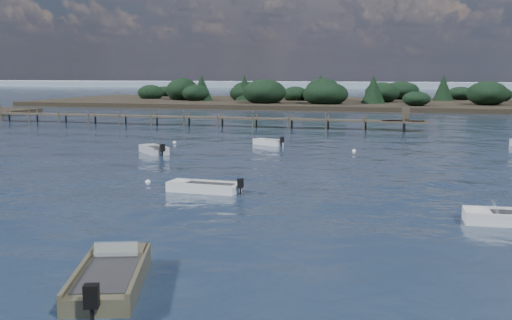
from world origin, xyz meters
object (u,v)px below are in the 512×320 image
(dinghy_near_olive, at_px, (111,280))
(jetty, at_px, (186,117))
(tender_far_grey, at_px, (154,151))
(tender_far_white, at_px, (268,143))
(dinghy_mid_grey, at_px, (204,189))

(dinghy_near_olive, bearing_deg, jetty, 109.94)
(tender_far_grey, relative_size, jetty, 0.05)
(tender_far_white, distance_m, tender_far_grey, 10.93)
(dinghy_near_olive, distance_m, dinghy_mid_grey, 15.46)
(tender_far_white, distance_m, dinghy_mid_grey, 22.60)
(tender_far_grey, bearing_deg, tender_far_white, 48.93)
(tender_far_grey, bearing_deg, dinghy_near_olive, -67.30)
(dinghy_mid_grey, bearing_deg, tender_far_grey, 123.91)
(tender_far_grey, bearing_deg, dinghy_mid_grey, -56.09)
(tender_far_white, xyz_separation_m, jetty, (-14.83, 17.35, 0.84))
(tender_far_white, bearing_deg, dinghy_mid_grey, -83.93)
(dinghy_mid_grey, bearing_deg, tender_far_white, 96.07)
(tender_far_white, bearing_deg, tender_far_grey, -131.07)
(jetty, bearing_deg, dinghy_mid_grey, -66.62)
(dinghy_near_olive, distance_m, jetty, 58.55)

